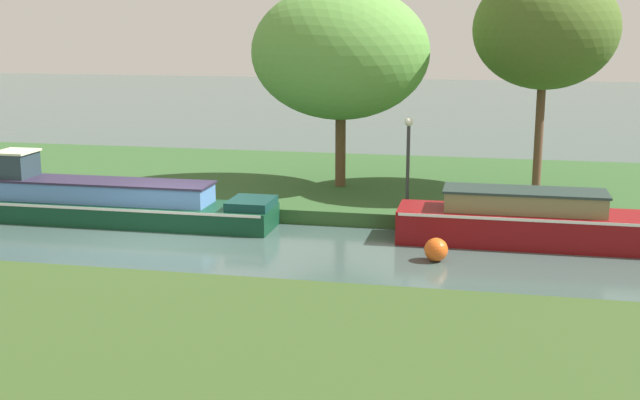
# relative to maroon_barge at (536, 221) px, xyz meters

# --- Properties ---
(ground_plane) EXTENTS (120.00, 120.00, 0.00)m
(ground_plane) POSITION_rel_maroon_barge_xyz_m (-9.40, -1.20, -0.60)
(ground_plane) COLOR #3D5450
(riverbank_far) EXTENTS (72.00, 10.00, 0.40)m
(riverbank_far) POSITION_rel_maroon_barge_xyz_m (-9.40, 5.80, -0.40)
(riverbank_far) COLOR #305629
(riverbank_far) RESTS_ON ground_plane
(maroon_barge) EXTENTS (6.90, 1.61, 1.39)m
(maroon_barge) POSITION_rel_maroon_barge_xyz_m (0.00, 0.00, 0.00)
(maroon_barge) COLOR maroon
(maroon_barge) RESTS_ON ground_plane
(forest_narrowboat) EXTENTS (8.44, 1.65, 1.93)m
(forest_narrowboat) POSITION_rel_maroon_barge_xyz_m (-11.33, 0.00, -0.02)
(forest_narrowboat) COLOR #103D25
(forest_narrowboat) RESTS_ON ground_plane
(willow_tree_left) EXTENTS (5.45, 4.63, 6.20)m
(willow_tree_left) POSITION_rel_maroon_barge_xyz_m (-5.78, 4.26, 3.96)
(willow_tree_left) COLOR brown
(willow_tree_left) RESTS_ON riverbank_far
(willow_tree_centre) EXTENTS (4.21, 4.66, 6.63)m
(willow_tree_centre) POSITION_rel_maroon_barge_xyz_m (0.24, 4.63, 4.66)
(willow_tree_centre) COLOR brown
(willow_tree_centre) RESTS_ON riverbank_far
(lamp_post) EXTENTS (0.24, 0.24, 2.46)m
(lamp_post) POSITION_rel_maroon_barge_xyz_m (-3.44, 2.23, 1.39)
(lamp_post) COLOR #333338
(lamp_post) RESTS_ON riverbank_far
(channel_buoy) EXTENTS (0.56, 0.56, 0.56)m
(channel_buoy) POSITION_rel_maroon_barge_xyz_m (-2.33, -1.97, -0.32)
(channel_buoy) COLOR #E55919
(channel_buoy) RESTS_ON ground_plane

